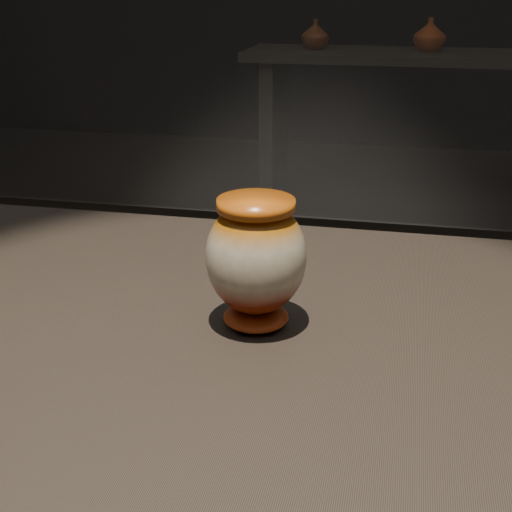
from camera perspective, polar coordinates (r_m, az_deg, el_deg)
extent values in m
cube|color=black|center=(0.97, -4.06, -6.37)|extent=(2.00, 0.80, 0.05)
ellipsoid|color=maroon|center=(0.94, 0.00, -4.87)|extent=(0.09, 0.09, 0.02)
ellipsoid|color=beige|center=(0.90, 0.00, -0.06)|extent=(0.14, 0.14, 0.15)
cylinder|color=#BD6A11|center=(0.88, 0.00, 4.13)|extent=(0.11, 0.11, 0.01)
cube|color=black|center=(4.33, 12.99, 15.31)|extent=(2.00, 0.60, 0.05)
cube|color=black|center=(4.48, 1.40, 10.20)|extent=(0.08, 0.50, 0.85)
imported|color=brown|center=(4.35, 4.75, 17.24)|extent=(0.19, 0.19, 0.17)
imported|color=maroon|center=(4.32, 13.73, 16.81)|extent=(0.24, 0.24, 0.19)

